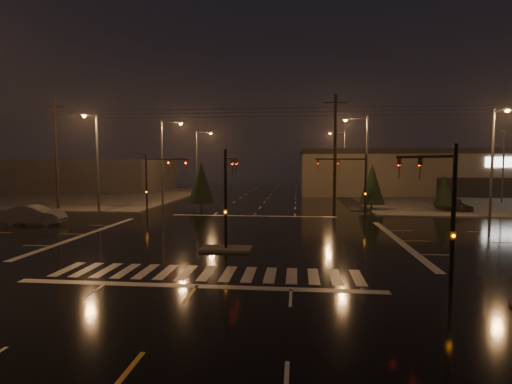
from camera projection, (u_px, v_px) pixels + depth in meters
ground at (236, 237)px, 27.82m from camera, size 140.00×140.00×0.00m
sidewalk_ne at (487, 200)px, 54.48m from camera, size 36.00×36.00×0.12m
sidewalk_nw at (71, 196)px, 60.66m from camera, size 36.00×36.00×0.12m
median_island at (226, 249)px, 23.85m from camera, size 3.00×1.60×0.15m
crosswalk at (207, 273)px, 18.90m from camera, size 15.00×2.60×0.01m
stop_bar_near at (197, 286)px, 16.91m from camera, size 16.00×0.50×0.01m
stop_bar_far at (253, 216)px, 38.73m from camera, size 16.00×0.50×0.01m
retail_building at (475, 170)px, 69.52m from camera, size 60.20×28.30×7.20m
commercial_block at (82, 175)px, 72.87m from camera, size 30.00×18.00×5.60m
signal_mast_median at (228, 186)px, 24.49m from camera, size 0.25×4.59×6.00m
signal_mast_ne at (355, 178)px, 36.60m from camera, size 4.84×1.86×6.00m
signal_mast_nw at (155, 177)px, 38.56m from camera, size 4.84×1.86×6.00m
signal_mast_se at (440, 199)px, 16.81m from camera, size 1.55×3.87×6.00m
streetlight_1 at (165, 157)px, 46.38m from camera, size 2.77×0.32×10.00m
streetlight_2 at (198, 158)px, 62.25m from camera, size 2.77×0.32×10.00m
streetlight_3 at (364, 157)px, 42.09m from camera, size 2.77×0.32×10.00m
streetlight_4 at (343, 158)px, 61.93m from camera, size 2.77×0.32×10.00m
streetlight_5 at (96, 156)px, 40.12m from camera, size 0.32×2.77×10.00m
streetlight_6 at (494, 156)px, 36.20m from camera, size 0.32×2.77×10.00m
utility_pole_0 at (56, 154)px, 43.51m from camera, size 2.20×0.32×12.00m
utility_pole_1 at (335, 153)px, 40.41m from camera, size 2.20×0.32×12.00m
conifer_0 at (372, 184)px, 43.21m from camera, size 2.76×2.76×5.01m
conifer_1 at (444, 190)px, 41.57m from camera, size 2.05×2.05×3.90m
conifer_3 at (201, 182)px, 44.11m from camera, size 2.90×2.90×5.23m
car_parked at (453, 204)px, 42.34m from camera, size 3.26×4.61×1.46m
car_crossing at (34, 215)px, 33.41m from camera, size 5.05×2.07×1.63m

